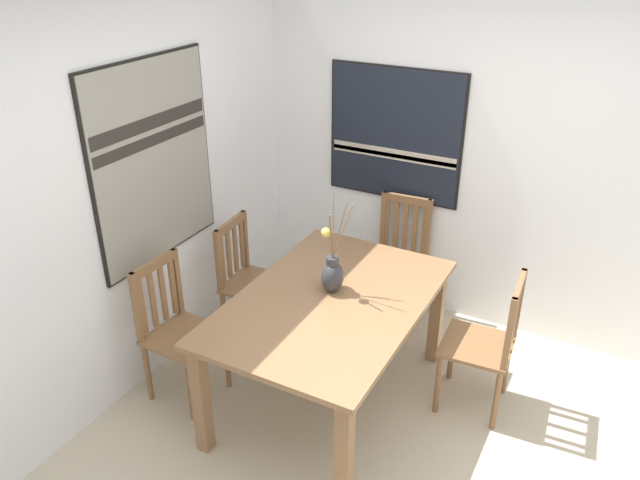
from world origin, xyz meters
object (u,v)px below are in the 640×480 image
at_px(chair_0, 487,343).
at_px(painting_on_back_wall, 153,161).
at_px(centerpiece_vase, 332,273).
at_px(chair_2, 399,257).
at_px(chair_1, 177,328).
at_px(dining_table, 330,314).
at_px(chair_3, 249,279).
at_px(painting_on_side_wall, 395,135).

distance_m(chair_0, painting_on_back_wall, 2.35).
relative_size(centerpiece_vase, chair_2, 0.65).
bearing_deg(chair_2, chair_1, 149.70).
bearing_deg(centerpiece_vase, chair_2, -1.60).
bearing_deg(centerpiece_vase, chair_0, -70.70).
bearing_deg(chair_1, centerpiece_vase, -61.64).
bearing_deg(painting_on_back_wall, chair_0, -76.86).
distance_m(dining_table, painting_on_back_wall, 1.45).
relative_size(chair_1, chair_3, 1.02).
xyz_separation_m(chair_2, painting_on_side_wall, (0.21, 0.17, 0.89)).
height_order(chair_0, chair_1, same).
xyz_separation_m(centerpiece_vase, painting_on_back_wall, (-0.17, 1.17, 0.57)).
distance_m(dining_table, chair_1, 1.00).
bearing_deg(chair_0, painting_on_side_wall, 47.58).
bearing_deg(centerpiece_vase, chair_1, 118.36).
relative_size(dining_table, chair_0, 1.70).
bearing_deg(centerpiece_vase, dining_table, -157.97).
bearing_deg(chair_3, chair_0, -88.64).
distance_m(centerpiece_vase, painting_on_back_wall, 1.31).
xyz_separation_m(painting_on_back_wall, painting_on_side_wall, (1.44, -1.03, -0.07)).
bearing_deg(chair_1, chair_0, -66.12).
relative_size(chair_2, painting_on_side_wall, 0.92).
bearing_deg(chair_0, painting_on_back_wall, 103.14).
height_order(centerpiece_vase, chair_3, centerpiece_vase).
bearing_deg(centerpiece_vase, chair_3, 71.20).
xyz_separation_m(chair_1, chair_2, (1.54, -0.90, 0.01)).
relative_size(chair_0, chair_3, 1.02).
distance_m(dining_table, chair_0, 0.98).
height_order(chair_3, painting_on_side_wall, painting_on_side_wall).
height_order(chair_1, painting_on_back_wall, painting_on_back_wall).
height_order(chair_2, painting_on_back_wall, painting_on_back_wall).
height_order(chair_0, painting_on_side_wall, painting_on_side_wall).
height_order(chair_1, painting_on_side_wall, painting_on_side_wall).
bearing_deg(painting_on_back_wall, chair_2, -44.21).
xyz_separation_m(dining_table, painting_on_back_wall, (-0.07, 1.21, 0.80)).
bearing_deg(painting_on_side_wall, painting_on_back_wall, 144.35).
height_order(dining_table, chair_2, chair_2).
distance_m(chair_0, chair_3, 1.72).
relative_size(chair_0, painting_on_side_wall, 0.91).
distance_m(chair_1, painting_on_side_wall, 2.09).
xyz_separation_m(chair_0, chair_3, (-0.04, 1.72, -0.00)).
xyz_separation_m(dining_table, chair_3, (0.37, 0.85, -0.18)).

